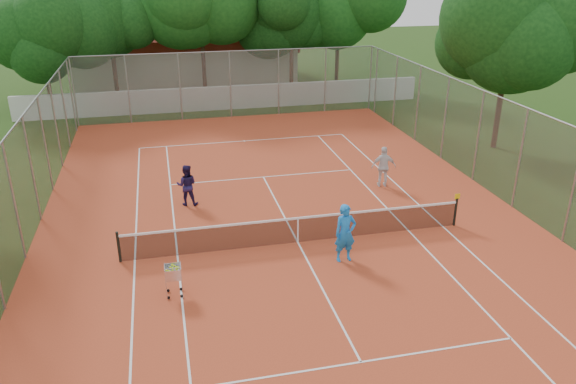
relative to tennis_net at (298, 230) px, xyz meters
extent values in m
plane|color=#1C360E|center=(0.00, 0.00, -0.51)|extent=(120.00, 120.00, 0.00)
cube|color=#B84423|center=(0.00, 0.00, -0.50)|extent=(18.00, 34.00, 0.02)
cube|color=white|center=(0.00, 0.00, -0.49)|extent=(10.98, 23.78, 0.01)
cube|color=black|center=(0.00, 0.00, 0.00)|extent=(11.88, 0.10, 0.98)
cube|color=slate|center=(0.00, 0.00, 1.49)|extent=(18.00, 34.00, 4.00)
cube|color=white|center=(0.00, 19.00, 0.24)|extent=(26.00, 0.30, 1.50)
cube|color=beige|center=(-2.00, 29.00, 1.69)|extent=(16.40, 9.00, 4.40)
cube|color=black|center=(0.00, 22.00, 4.49)|extent=(29.00, 19.00, 10.00)
imported|color=blue|center=(1.18, -1.52, 0.48)|extent=(0.74, 0.51, 1.95)
imported|color=#201644|center=(-3.49, 4.12, 0.34)|extent=(0.92, 0.78, 1.67)
imported|color=silver|center=(4.82, 4.21, 0.39)|extent=(1.10, 0.64, 1.77)
cube|color=silver|center=(-4.30, -2.37, 0.03)|extent=(0.60, 0.60, 1.03)
camera|label=1|loc=(-4.23, -16.73, 8.66)|focal=35.00mm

